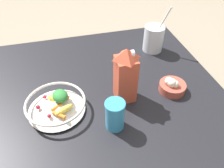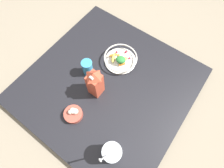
# 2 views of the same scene
# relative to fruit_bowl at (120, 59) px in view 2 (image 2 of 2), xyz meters

# --- Properties ---
(ground_plane) EXTENTS (6.00, 6.00, 0.00)m
(ground_plane) POSITION_rel_fruit_bowl_xyz_m (0.04, -0.19, -0.08)
(ground_plane) COLOR gray
(countertop) EXTENTS (1.06, 1.06, 0.05)m
(countertop) POSITION_rel_fruit_bowl_xyz_m (0.04, -0.19, -0.06)
(countertop) COLOR black
(countertop) RESTS_ON ground_plane
(fruit_bowl) EXTENTS (0.24, 0.24, 0.08)m
(fruit_bowl) POSITION_rel_fruit_bowl_xyz_m (0.00, 0.00, 0.00)
(fruit_bowl) COLOR silver
(fruit_bowl) RESTS_ON countertop
(milk_carton) EXTENTS (0.08, 0.08, 0.24)m
(milk_carton) POSITION_rel_fruit_bowl_xyz_m (0.01, -0.28, 0.09)
(milk_carton) COLOR #CC4C33
(milk_carton) RESTS_ON countertop
(yogurt_tub) EXTENTS (0.10, 0.12, 0.25)m
(yogurt_tub) POSITION_rel_fruit_bowl_xyz_m (0.32, -0.54, 0.04)
(yogurt_tub) COLOR silver
(yogurt_tub) RESTS_ON countertop
(drinking_cup) EXTENTS (0.07, 0.07, 0.12)m
(drinking_cup) POSITION_rel_fruit_bowl_xyz_m (-0.13, -0.20, 0.03)
(drinking_cup) COLOR #3893C6
(drinking_cup) RESTS_ON countertop
(garlic_bowl) EXTENTS (0.11, 0.11, 0.07)m
(garlic_bowl) POSITION_rel_fruit_bowl_xyz_m (-0.01, -0.49, -0.01)
(garlic_bowl) COLOR #B24C3D
(garlic_bowl) RESTS_ON countertop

